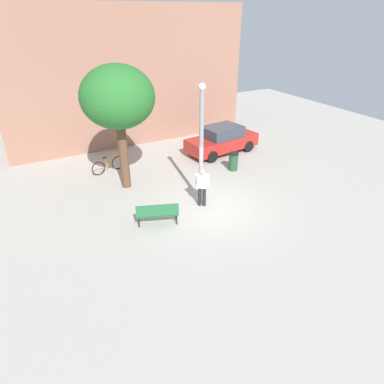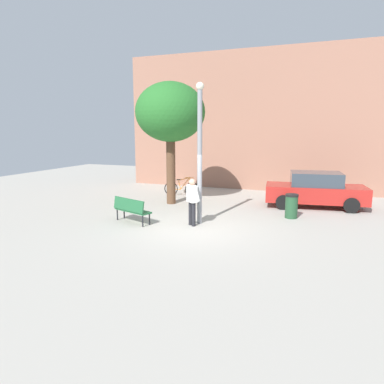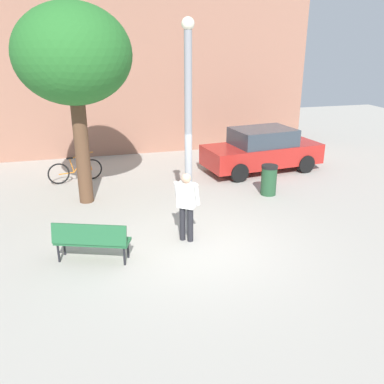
# 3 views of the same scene
# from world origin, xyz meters

# --- Properties ---
(ground_plane) EXTENTS (36.00, 36.00, 0.00)m
(ground_plane) POSITION_xyz_m (0.00, 0.00, 0.00)
(ground_plane) COLOR #A8A399
(building_facade) EXTENTS (14.33, 2.00, 7.71)m
(building_facade) POSITION_xyz_m (0.00, 9.59, 3.85)
(building_facade) COLOR #9E6B56
(building_facade) RESTS_ON ground_plane
(lamppost) EXTENTS (0.28, 0.28, 4.96)m
(lamppost) POSITION_xyz_m (-0.03, 0.74, 2.69)
(lamppost) COLOR gray
(lamppost) RESTS_ON ground_plane
(person_by_lamppost) EXTENTS (0.61, 0.53, 1.67)m
(person_by_lamppost) POSITION_xyz_m (-0.18, 0.37, 0.97)
(person_by_lamppost) COLOR #232328
(person_by_lamppost) RESTS_ON ground_plane
(park_bench) EXTENTS (1.67, 0.99, 0.92)m
(park_bench) POSITION_xyz_m (-2.38, -0.09, 0.55)
(park_bench) COLOR #236038
(park_bench) RESTS_ON ground_plane
(plaza_tree) EXTENTS (3.10, 3.10, 5.46)m
(plaza_tree) POSITION_xyz_m (-2.42, 3.57, 4.09)
(plaza_tree) COLOR brown
(plaza_tree) RESTS_ON ground_plane
(bicycle_orange) EXTENTS (1.78, 0.45, 0.97)m
(bicycle_orange) POSITION_xyz_m (-2.71, 5.52, 0.38)
(bicycle_orange) COLOR black
(bicycle_orange) RESTS_ON ground_plane
(parked_car_red) EXTENTS (4.39, 2.24, 1.55)m
(parked_car_red) POSITION_xyz_m (3.81, 5.08, 0.77)
(parked_car_red) COLOR #AD231E
(parked_car_red) RESTS_ON ground_plane
(trash_bin) EXTENTS (0.49, 0.49, 0.93)m
(trash_bin) POSITION_xyz_m (3.02, 2.74, 0.47)
(trash_bin) COLOR #234C2D
(trash_bin) RESTS_ON ground_plane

